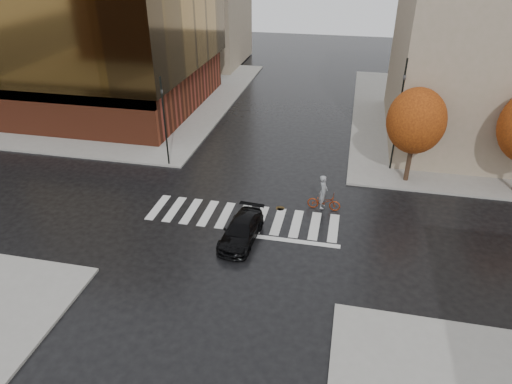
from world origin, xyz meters
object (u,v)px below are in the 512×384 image
traffic_light_nw (164,117)px  fire_hydrant (153,136)px  traffic_light_ne (400,108)px  sedan (241,230)px  cyclist (324,198)px

traffic_light_nw → fire_hydrant: bearing=-140.2°
traffic_light_ne → sedan: bearing=40.3°
cyclist → fire_hydrant: size_ratio=2.99×
sedan → traffic_light_ne: 14.35m
traffic_light_nw → cyclist: bearing=74.6°
cyclist → fire_hydrant: bearing=66.2°
traffic_light_ne → fire_hydrant: (-18.89, 1.00, -4.17)m
sedan → cyclist: cyclist is taller
cyclist → traffic_light_ne: size_ratio=0.29×
cyclist → traffic_light_nw: (-11.76, 3.80, 2.99)m
sedan → traffic_light_nw: bearing=137.3°
cyclist → traffic_light_nw: traffic_light_nw is taller
cyclist → traffic_light_ne: 8.74m
cyclist → fire_hydrant: 16.40m
traffic_light_nw → traffic_light_ne: size_ratio=0.82×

